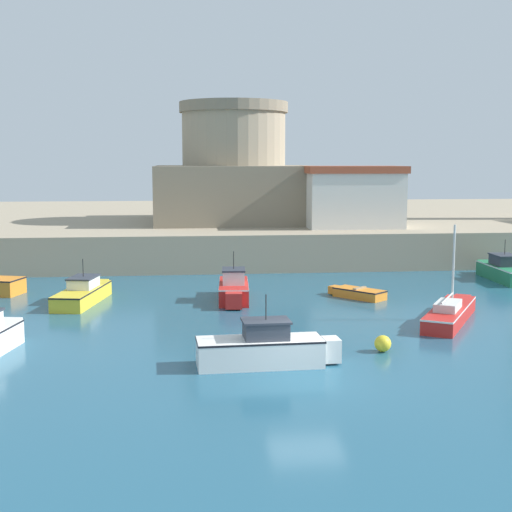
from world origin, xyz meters
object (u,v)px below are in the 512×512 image
dinghy_orange_0 (358,293)px  motorboat_yellow_1 (83,293)px  sailboat_red_6 (450,312)px  motorboat_green_7 (504,270)px  motorboat_white_2 (264,348)px  mooring_buoy (383,344)px  motorboat_red_5 (234,289)px  fortress (234,178)px  harbor_shed_mid_row (353,196)px

dinghy_orange_0 → motorboat_yellow_1: size_ratio=0.50×
motorboat_yellow_1 → dinghy_orange_0: bearing=-0.9°
sailboat_red_6 → motorboat_green_7: (7.40, 10.47, 0.17)m
motorboat_yellow_1 → motorboat_white_2: 14.47m
motorboat_white_2 → mooring_buoy: (4.66, 1.36, -0.31)m
dinghy_orange_0 → mooring_buoy: bearing=-98.9°
motorboat_yellow_1 → motorboat_red_5: 7.66m
fortress → mooring_buoy: bearing=-83.5°
motorboat_red_5 → fortress: size_ratio=0.42×
dinghy_orange_0 → motorboat_green_7: bearing=24.4°
dinghy_orange_0 → fortress: fortress is taller
motorboat_red_5 → sailboat_red_6: (9.32, -5.87, -0.19)m
motorboat_yellow_1 → fortress: bearing=65.0°
motorboat_white_2 → fortress: (1.22, 31.68, 5.17)m
mooring_buoy → fortress: size_ratio=0.05×
motorboat_white_2 → harbor_shed_mid_row: 27.31m
motorboat_green_7 → fortress: (-15.27, 15.18, 5.22)m
fortress → harbor_shed_mid_row: 10.24m
sailboat_red_6 → harbor_shed_mid_row: 19.82m
motorboat_white_2 → motorboat_red_5: (-0.24, 11.90, -0.02)m
mooring_buoy → motorboat_red_5: bearing=114.9°
fortress → motorboat_white_2: bearing=-92.2°
motorboat_white_2 → sailboat_red_6: size_ratio=0.80×
sailboat_red_6 → mooring_buoy: (-4.42, -4.67, -0.11)m
motorboat_white_2 → harbor_shed_mid_row: harbor_shed_mid_row is taller
sailboat_red_6 → motorboat_green_7: sailboat_red_6 is taller
sailboat_red_6 → fortress: fortress is taller
motorboat_red_5 → mooring_buoy: size_ratio=7.97×
motorboat_red_5 → sailboat_red_6: size_ratio=0.79×
motorboat_white_2 → harbor_shed_mid_row: bearing=70.1°
motorboat_white_2 → motorboat_green_7: motorboat_white_2 is taller
motorboat_yellow_1 → sailboat_red_6: sailboat_red_6 is taller
motorboat_red_5 → harbor_shed_mid_row: (9.45, 13.50, 4.04)m
motorboat_yellow_1 → motorboat_red_5: size_ratio=1.19×
dinghy_orange_0 → sailboat_red_6: bearing=-64.7°
dinghy_orange_0 → fortress: (-5.10, 19.79, 5.53)m
motorboat_green_7 → mooring_buoy: 19.21m
motorboat_yellow_1 → mooring_buoy: 16.54m
fortress → sailboat_red_6: bearing=-72.9°
motorboat_white_2 → motorboat_green_7: bearing=45.0°
motorboat_white_2 → motorboat_green_7: (16.48, 16.50, -0.04)m
motorboat_yellow_1 → motorboat_white_2: size_ratio=1.17×
dinghy_orange_0 → mooring_buoy: mooring_buoy is taller
dinghy_orange_0 → fortress: bearing=104.4°
motorboat_white_2 → motorboat_green_7: 23.33m
dinghy_orange_0 → fortress: 21.17m
fortress → harbor_shed_mid_row: fortress is taller
sailboat_red_6 → dinghy_orange_0: bearing=115.3°
motorboat_red_5 → sailboat_red_6: 11.02m
dinghy_orange_0 → sailboat_red_6: size_ratio=0.47×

